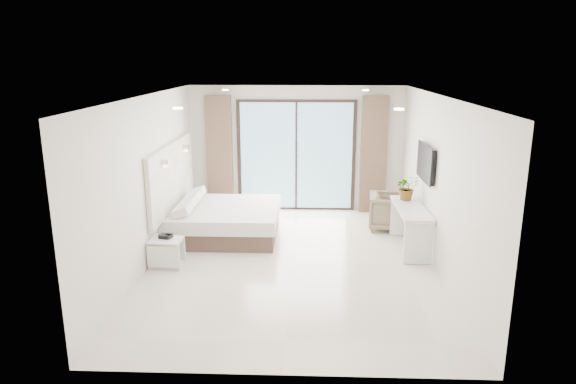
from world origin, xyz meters
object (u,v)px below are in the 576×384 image
(bed, at_px, (224,220))
(console_desk, at_px, (411,219))
(armchair, at_px, (389,210))
(nightstand, at_px, (167,253))

(bed, xyz_separation_m, console_desk, (3.35, -0.60, 0.27))
(armchair, bearing_deg, bed, 106.41)
(console_desk, xyz_separation_m, armchair, (-0.19, 1.10, -0.17))
(nightstand, xyz_separation_m, armchair, (3.86, 2.02, 0.16))
(bed, bearing_deg, nightstand, -114.59)
(console_desk, distance_m, armchair, 1.13)
(console_desk, bearing_deg, nightstand, -167.21)
(nightstand, height_order, console_desk, console_desk)
(console_desk, height_order, armchair, console_desk)
(nightstand, relative_size, armchair, 0.68)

